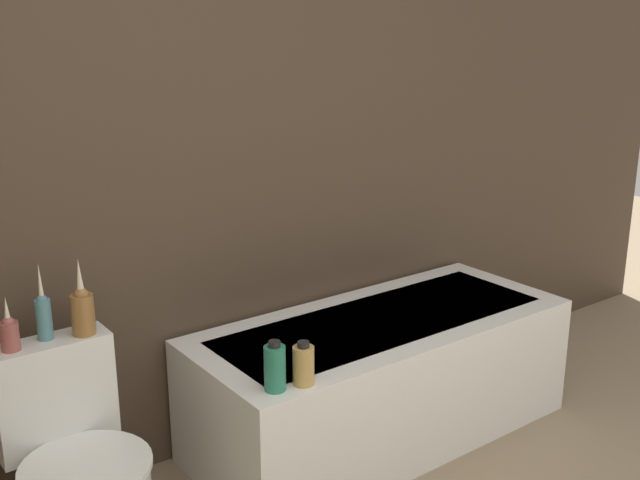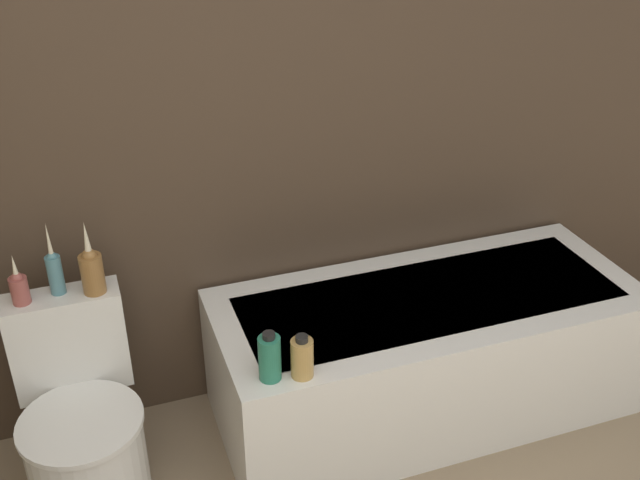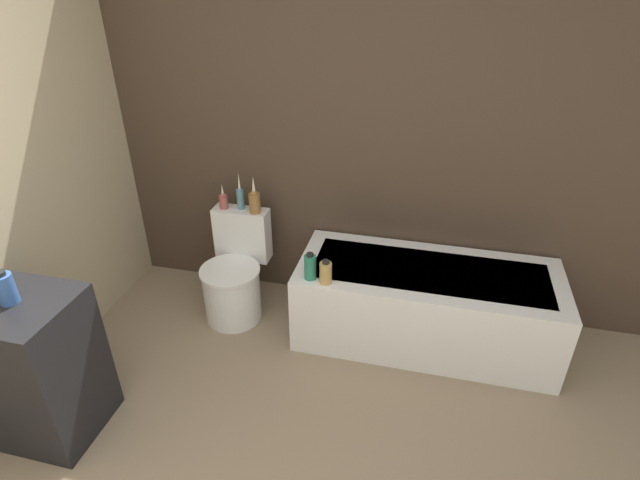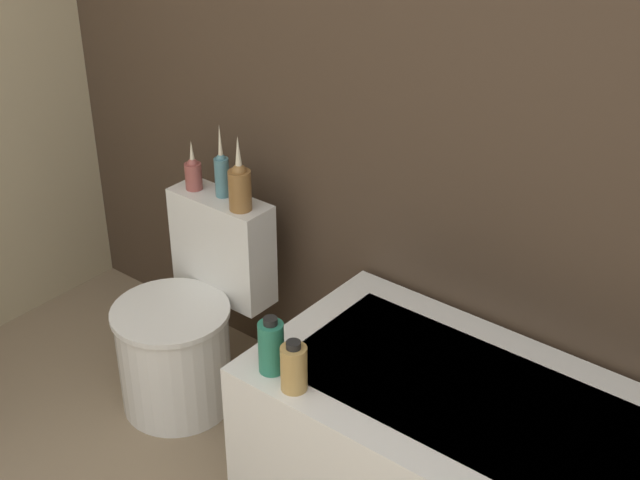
# 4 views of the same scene
# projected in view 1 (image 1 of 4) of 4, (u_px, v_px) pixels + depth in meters

# --- Properties ---
(wall_back_tiled) EXTENTS (6.40, 0.06, 2.60)m
(wall_back_tiled) POSITION_uv_depth(u_px,v_px,m) (176.00, 144.00, 2.84)
(wall_back_tiled) COLOR #423326
(wall_back_tiled) RESTS_ON ground_plane
(bathtub) EXTENTS (1.66, 0.69, 0.54)m
(bathtub) POSITION_uv_depth(u_px,v_px,m) (381.00, 376.00, 3.23)
(bathtub) COLOR white
(bathtub) RESTS_ON ground
(vase_gold) EXTENTS (0.06, 0.06, 0.18)m
(vase_gold) POSITION_uv_depth(u_px,v_px,m) (9.00, 332.00, 2.38)
(vase_gold) COLOR #994C47
(vase_gold) RESTS_ON toilet
(vase_silver) EXTENTS (0.05, 0.05, 0.27)m
(vase_silver) POSITION_uv_depth(u_px,v_px,m) (43.00, 314.00, 2.46)
(vase_silver) COLOR teal
(vase_silver) RESTS_ON toilet
(vase_bronze) EXTENTS (0.08, 0.08, 0.27)m
(vase_bronze) POSITION_uv_depth(u_px,v_px,m) (82.00, 309.00, 2.50)
(vase_bronze) COLOR olive
(vase_bronze) RESTS_ON toilet
(shampoo_bottle_tall) EXTENTS (0.07, 0.07, 0.18)m
(shampoo_bottle_tall) POSITION_uv_depth(u_px,v_px,m) (275.00, 367.00, 2.53)
(shampoo_bottle_tall) COLOR #267259
(shampoo_bottle_tall) RESTS_ON bathtub
(shampoo_bottle_short) EXTENTS (0.08, 0.08, 0.16)m
(shampoo_bottle_short) POSITION_uv_depth(u_px,v_px,m) (303.00, 365.00, 2.57)
(shampoo_bottle_short) COLOR tan
(shampoo_bottle_short) RESTS_ON bathtub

